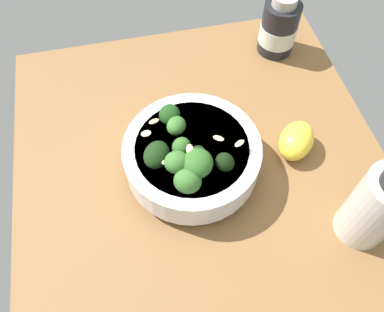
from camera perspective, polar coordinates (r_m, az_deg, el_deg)
ground_plane at (r=64.65cm, az=0.96°, el=-0.20°), size 58.75×58.75×3.16cm
bowl_of_broccoli at (r=57.71cm, az=-0.14°, el=0.02°), size 20.29×20.29×10.71cm
lemon_wedge at (r=63.72cm, az=14.99°, el=2.19°), size 8.98×8.80×4.98cm
bottle_tall at (r=77.37cm, az=12.57°, el=17.83°), size 6.85×6.85×11.77cm
bottle_short at (r=56.31cm, az=25.38°, el=-6.77°), size 6.96×6.96×14.76cm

